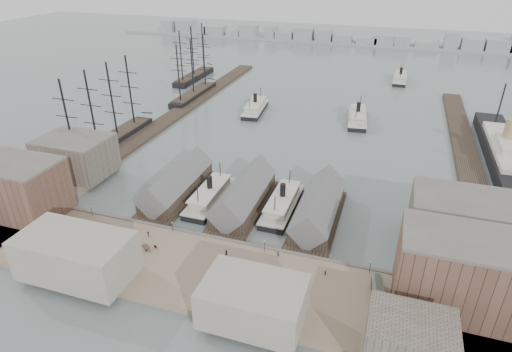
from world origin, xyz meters
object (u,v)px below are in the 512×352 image
(horse_cart_left, at_px, (123,230))
(ocean_steamer, at_px, (503,152))
(tram, at_px, (377,291))
(horse_cart_right, at_px, (272,292))
(ferry_docked_west, at_px, (210,195))
(horse_cart_center, at_px, (152,247))

(horse_cart_left, bearing_deg, ocean_steamer, -15.03)
(horse_cart_left, bearing_deg, tram, -57.11)
(tram, distance_m, horse_cart_right, 26.59)
(horse_cart_left, bearing_deg, ferry_docked_west, 5.73)
(ocean_steamer, relative_size, horse_cart_left, 20.10)
(tram, distance_m, horse_cart_center, 64.47)
(ocean_steamer, height_order, horse_cart_right, ocean_steamer)
(horse_cart_left, distance_m, horse_cart_right, 53.10)
(ocean_steamer, xyz_separation_m, tram, (-44.42, -103.24, -0.09))
(ferry_docked_west, distance_m, ocean_steamer, 126.35)
(horse_cart_left, bearing_deg, horse_cart_center, -73.74)
(ocean_steamer, relative_size, horse_cart_center, 19.46)
(horse_cart_left, height_order, horse_cart_center, horse_cart_left)
(ferry_docked_west, bearing_deg, tram, -28.55)
(horse_cart_center, bearing_deg, ferry_docked_west, 19.52)
(ocean_steamer, height_order, horse_cart_center, ocean_steamer)
(tram, relative_size, horse_cart_left, 2.32)
(ferry_docked_west, relative_size, ocean_steamer, 0.32)
(tram, distance_m, horse_cart_left, 77.50)
(tram, bearing_deg, horse_cart_right, -172.05)
(horse_cart_center, bearing_deg, horse_cart_right, -73.71)
(ferry_docked_west, bearing_deg, horse_cart_center, -96.55)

